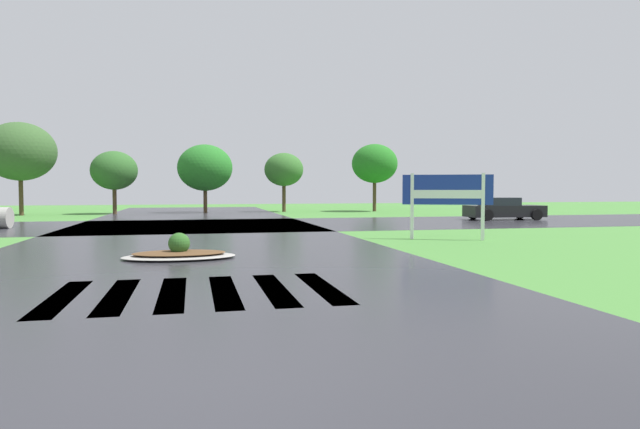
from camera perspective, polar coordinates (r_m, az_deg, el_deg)
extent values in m
cube|color=#478438|center=(5.06, -11.59, -19.33)|extent=(120.00, 120.00, 0.10)
cube|color=#2B2B30|center=(14.81, -12.47, -4.49)|extent=(11.73, 80.00, 0.01)
cube|color=#2B2B30|center=(28.21, -12.67, -1.10)|extent=(90.00, 10.55, 0.01)
cube|color=white|center=(10.44, -24.84, -7.70)|extent=(0.45, 3.39, 0.01)
cube|color=white|center=(10.29, -19.89, -7.76)|extent=(0.45, 3.39, 0.01)
cube|color=white|center=(10.22, -14.83, -7.76)|extent=(0.45, 3.39, 0.01)
cube|color=white|center=(10.23, -9.74, -7.70)|extent=(0.45, 3.39, 0.01)
cube|color=white|center=(10.31, -4.69, -7.58)|extent=(0.45, 3.39, 0.01)
cube|color=white|center=(10.48, 0.23, -7.41)|extent=(0.45, 3.39, 0.01)
cube|color=white|center=(20.56, 16.28, 0.77)|extent=(0.16, 0.16, 2.38)
cube|color=white|center=(20.50, 9.37, 0.84)|extent=(0.16, 0.16, 2.38)
cube|color=navy|center=(20.48, 12.85, 2.49)|extent=(2.93, 1.37, 1.07)
cube|color=white|center=(20.48, 12.84, 2.04)|extent=(2.24, 1.07, 0.30)
ellipsoid|color=#9E9B93|center=(15.10, -14.16, -4.16)|extent=(2.92, 1.65, 0.12)
ellipsoid|color=brown|center=(15.09, -14.16, -3.82)|extent=(2.39, 1.35, 0.10)
sphere|color=#2D6023|center=(15.06, -14.17, -2.88)|extent=(0.56, 0.56, 0.56)
cube|color=black|center=(34.37, 18.28, 0.34)|extent=(4.52, 1.99, 0.66)
cube|color=#1E232B|center=(34.20, 17.83, 1.28)|extent=(2.02, 1.65, 0.46)
cylinder|color=black|center=(35.91, 19.69, 0.12)|extent=(0.65, 0.25, 0.64)
cylinder|color=black|center=(34.33, 21.22, -0.02)|extent=(0.65, 0.25, 0.64)
cylinder|color=black|center=(34.51, 15.34, 0.08)|extent=(0.65, 0.25, 0.64)
cylinder|color=black|center=(32.86, 16.72, -0.06)|extent=(0.65, 0.25, 0.64)
cylinder|color=#4C3823|center=(42.63, -28.18, 1.72)|extent=(0.28, 0.28, 2.68)
ellipsoid|color=#375C2C|center=(42.70, -28.27, 5.68)|extent=(4.60, 4.60, 3.91)
cylinder|color=#4C3823|center=(42.32, -20.21, 1.38)|extent=(0.28, 0.28, 1.97)
ellipsoid|color=#306128|center=(42.33, -20.25, 4.24)|extent=(3.23, 3.23, 2.75)
cylinder|color=#4C3823|center=(42.69, -11.61, 1.49)|extent=(0.28, 0.28, 1.94)
ellipsoid|color=#267225|center=(42.71, -11.64, 4.70)|extent=(4.06, 4.06, 3.45)
cylinder|color=#4C3823|center=(43.42, -3.70, 1.74)|extent=(0.28, 0.28, 2.22)
ellipsoid|color=#35692A|center=(43.44, -3.71, 4.60)|extent=(3.01, 3.01, 2.56)
cylinder|color=#4C3823|center=(44.44, 5.58, 1.94)|extent=(0.28, 0.28, 2.52)
ellipsoid|color=#237120|center=(44.48, 5.59, 5.19)|extent=(3.61, 3.61, 3.07)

